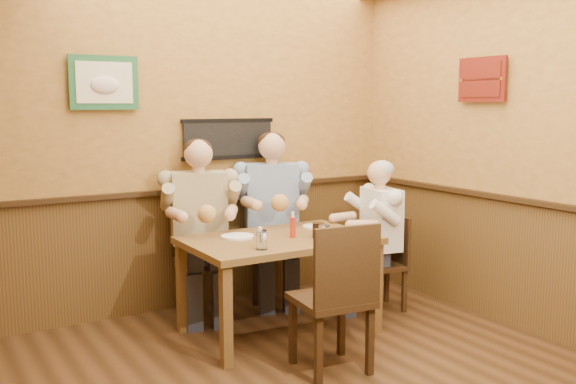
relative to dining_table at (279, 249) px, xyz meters
name	(u,v)px	position (x,y,z in m)	size (l,w,h in m)	color
room	(295,118)	(-0.68, -1.33, 1.03)	(5.02, 5.03, 2.81)	#331F0F
dining_table	(279,249)	(0.00, 0.00, 0.00)	(1.40, 0.90, 0.75)	brown
chair_back_left	(200,260)	(-0.34, 0.73, -0.19)	(0.43, 0.43, 0.93)	#372411
chair_back_right	(272,247)	(0.38, 0.78, -0.18)	(0.44, 0.44, 0.95)	#372411
chair_right_end	(380,263)	(1.03, 0.04, -0.25)	(0.37, 0.37, 0.81)	#372411
chair_near_side	(331,296)	(-0.06, -0.78, -0.15)	(0.47, 0.47, 1.01)	#372411
diner_tan_shirt	(199,236)	(-0.34, 0.73, 0.00)	(0.61, 0.61, 1.32)	tan
diner_blue_polo	(272,225)	(0.38, 0.78, 0.02)	(0.63, 0.63, 1.36)	#7B94B9
diner_white_elder	(381,243)	(1.03, 0.04, -0.08)	(0.53, 0.53, 1.15)	white
water_glass_left	(261,241)	(-0.31, -0.29, 0.15)	(0.08, 0.08, 0.12)	white
water_glass_mid	(324,233)	(0.20, -0.32, 0.16)	(0.08, 0.08, 0.13)	white
cola_tumbler	(318,230)	(0.24, -0.17, 0.15)	(0.09, 0.09, 0.12)	black
hot_sauce_bottle	(293,226)	(0.08, -0.06, 0.18)	(0.04, 0.04, 0.18)	red
salt_shaker	(260,232)	(-0.13, 0.05, 0.13)	(0.03, 0.03, 0.08)	white
pepper_shaker	(264,236)	(-0.17, -0.08, 0.14)	(0.04, 0.04, 0.09)	black
plate_far_left	(238,236)	(-0.27, 0.16, 0.10)	(0.25, 0.25, 0.02)	white
plate_far_right	(315,226)	(0.46, 0.19, 0.10)	(0.21, 0.21, 0.01)	white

